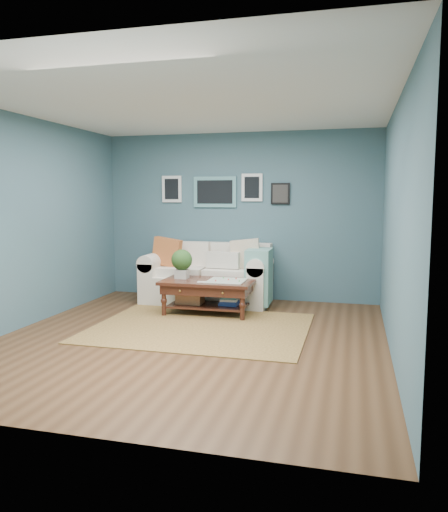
% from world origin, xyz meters
% --- Properties ---
extents(room_shell, '(5.00, 5.02, 2.70)m').
position_xyz_m(room_shell, '(-0.01, 0.06, 1.36)').
color(room_shell, brown).
rests_on(room_shell, ground).
extents(area_rug, '(2.71, 2.17, 0.01)m').
position_xyz_m(area_rug, '(-0.04, 0.49, 0.01)').
color(area_rug, brown).
rests_on(area_rug, ground).
extents(loveseat, '(2.03, 0.92, 1.04)m').
position_xyz_m(loveseat, '(-0.31, 2.03, 0.42)').
color(loveseat, white).
rests_on(loveseat, ground).
extents(coffee_table, '(1.31, 0.77, 0.91)m').
position_xyz_m(coffee_table, '(-0.23, 1.29, 0.40)').
color(coffee_table, '#34110E').
rests_on(coffee_table, ground).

